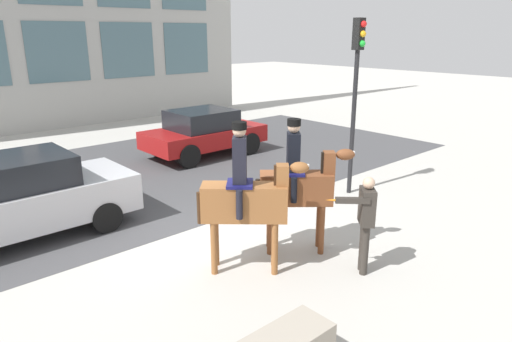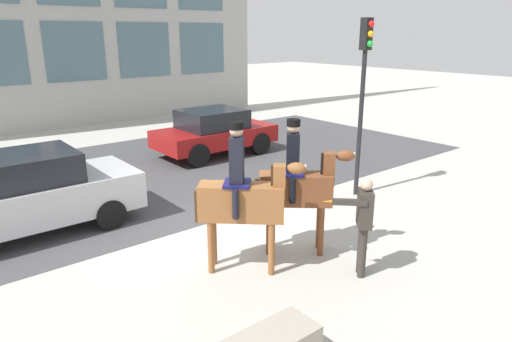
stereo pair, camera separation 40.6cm
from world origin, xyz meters
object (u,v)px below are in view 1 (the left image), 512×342
(mounted_horse_companion, at_px, (298,184))
(street_car_near_lane, at_px, (19,197))
(mounted_horse_lead, at_px, (246,197))
(pedestrian_bystander, at_px, (365,217))
(traffic_light, at_px, (356,80))
(street_car_far_lane, at_px, (204,132))

(mounted_horse_companion, bearing_deg, street_car_near_lane, 173.30)
(mounted_horse_lead, relative_size, mounted_horse_companion, 1.04)
(pedestrian_bystander, relative_size, traffic_light, 0.40)
(pedestrian_bystander, relative_size, street_car_near_lane, 0.40)
(pedestrian_bystander, distance_m, street_car_far_lane, 8.49)
(mounted_horse_companion, height_order, pedestrian_bystander, mounted_horse_companion)
(mounted_horse_companion, distance_m, street_car_far_lane, 7.34)
(mounted_horse_lead, xyz_separation_m, pedestrian_bystander, (1.41, -1.38, -0.32))
(mounted_horse_companion, xyz_separation_m, street_car_near_lane, (-3.66, 4.01, -0.47))
(mounted_horse_lead, relative_size, pedestrian_bystander, 1.52)
(mounted_horse_lead, xyz_separation_m, mounted_horse_companion, (1.18, -0.07, -0.01))
(street_car_near_lane, distance_m, street_car_far_lane, 6.97)
(mounted_horse_lead, distance_m, street_car_far_lane, 7.80)
(mounted_horse_lead, bearing_deg, street_car_far_lane, 102.28)
(mounted_horse_lead, xyz_separation_m, traffic_light, (4.53, 1.24, 1.52))
(pedestrian_bystander, height_order, street_car_near_lane, pedestrian_bystander)
(street_car_far_lane, bearing_deg, mounted_horse_companion, -111.89)
(traffic_light, bearing_deg, mounted_horse_lead, -164.68)
(pedestrian_bystander, bearing_deg, street_car_near_lane, -9.71)
(pedestrian_bystander, bearing_deg, street_car_far_lane, -62.98)
(mounted_horse_companion, height_order, street_car_near_lane, mounted_horse_companion)
(mounted_horse_companion, xyz_separation_m, street_car_far_lane, (2.73, 6.80, -0.52))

